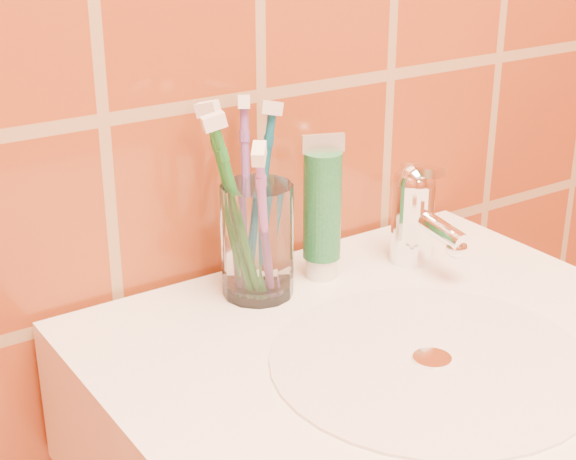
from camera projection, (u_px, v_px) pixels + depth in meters
glass_tumbler at (257, 240)px, 0.92m from camera, size 0.08×0.08×0.12m
toothpaste_tube at (322, 212)px, 0.95m from camera, size 0.05×0.04×0.16m
faucet at (416, 210)px, 0.99m from camera, size 0.05×0.11×0.12m
toothbrush_0 at (239, 211)px, 0.89m from camera, size 0.10×0.09×0.21m
toothbrush_1 at (231, 203)px, 0.90m from camera, size 0.10×0.12×0.22m
toothbrush_2 at (264, 226)px, 0.88m from camera, size 0.14×0.15×0.21m
toothbrush_3 at (261, 198)px, 0.93m from camera, size 0.12×0.11×0.21m
toothbrush_4 at (246, 197)px, 0.93m from camera, size 0.10×0.13×0.22m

